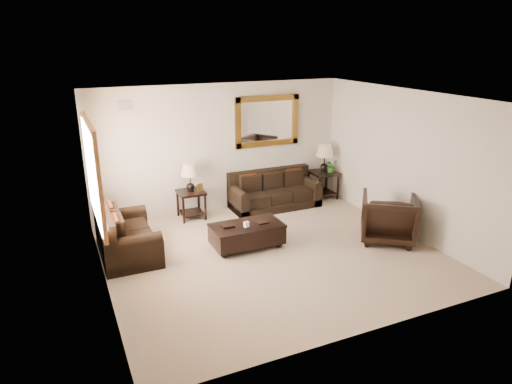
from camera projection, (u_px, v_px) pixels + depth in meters
name	position (u px, v px, depth m)	size (l,w,h in m)	color
room	(273.00, 180.00, 7.50)	(5.51, 5.01, 2.71)	gray
window	(94.00, 173.00, 7.17)	(0.07, 1.96, 1.66)	white
mirror	(267.00, 121.00, 9.89)	(1.50, 0.06, 1.10)	#532E10
air_vent	(125.00, 106.00, 8.59)	(0.25, 0.02, 0.18)	#999999
sofa	(274.00, 194.00, 10.09)	(1.94, 0.84, 0.80)	black
loveseat	(124.00, 238.00, 7.80)	(0.92, 1.55, 0.87)	black
end_table_left	(190.00, 183.00, 9.28)	(0.54, 0.54, 1.18)	black
end_table_right	(324.00, 163.00, 10.47)	(0.58, 0.58, 1.28)	black
coffee_table	(247.00, 233.00, 8.12)	(1.27, 0.69, 0.54)	black
armchair	(389.00, 216.00, 8.33)	(0.94, 0.88, 0.97)	black
potted_plant	(331.00, 167.00, 10.46)	(0.28, 0.31, 0.24)	#22581E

